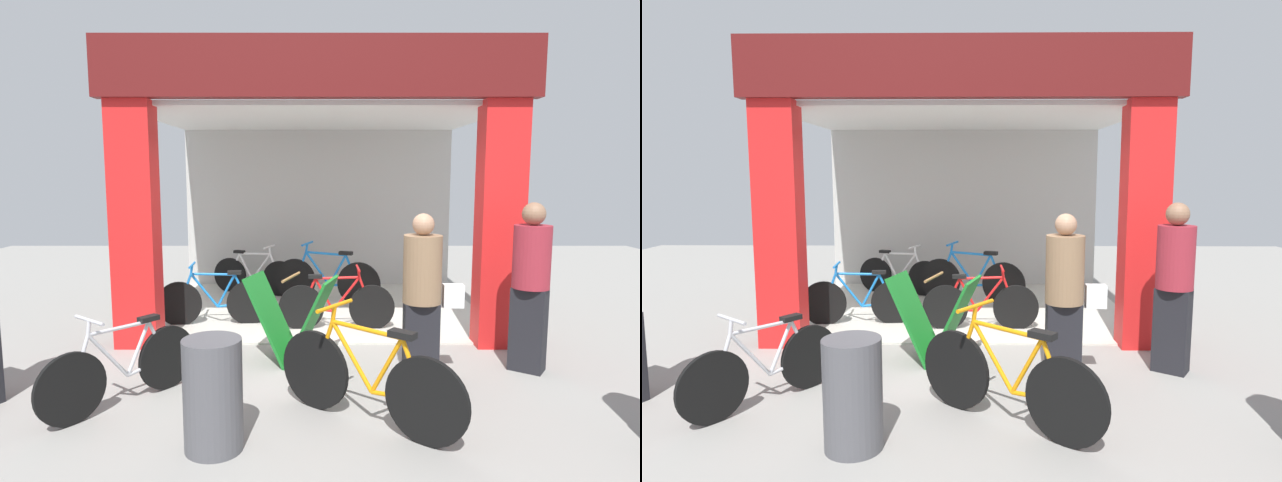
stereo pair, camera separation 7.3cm
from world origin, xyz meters
TOP-DOWN VIEW (x-y plane):
  - ground_plane at (0.00, 0.00)m, footprint 17.54×17.54m
  - shop_facade at (0.00, 1.70)m, footprint 4.97×3.81m
  - bicycle_inside_0 at (0.14, 2.06)m, footprint 1.67×0.63m
  - bicycle_inside_1 at (-1.09, 2.65)m, footprint 1.47×0.58m
  - bicycle_inside_2 at (0.24, 0.61)m, footprint 1.53×0.42m
  - bicycle_inside_3 at (-1.40, 0.83)m, footprint 1.54×0.42m
  - bicycle_parked_0 at (-1.71, -1.66)m, footprint 0.97×1.26m
  - bicycle_parked_1 at (0.41, -2.04)m, footprint 1.42×1.11m
  - sandwich_board_sign at (-0.28, -0.58)m, footprint 1.03×0.76m
  - pedestrian_1 at (1.04, -1.06)m, footprint 0.60×0.39m
  - pedestrian_2 at (2.20, -0.81)m, footprint 0.52×0.52m
  - trash_bin at (-0.76, -2.42)m, footprint 0.44×0.44m

SIDE VIEW (x-z plane):
  - ground_plane at x=0.00m, z-range 0.00..0.00m
  - bicycle_inside_2 at x=0.24m, z-range -0.08..0.76m
  - bicycle_inside_3 at x=-1.40m, z-range -0.09..0.76m
  - bicycle_inside_1 at x=-1.09m, z-range -0.09..0.76m
  - bicycle_parked_0 at x=-1.71m, z-range -0.09..0.77m
  - bicycle_inside_0 at x=0.14m, z-range -0.10..0.86m
  - bicycle_parked_1 at x=0.41m, z-range -0.10..0.87m
  - trash_bin at x=-0.76m, z-range 0.00..0.85m
  - sandwich_board_sign at x=-0.28m, z-range 0.00..0.96m
  - pedestrian_1 at x=1.04m, z-range 0.04..1.70m
  - pedestrian_2 at x=2.20m, z-range 0.04..1.81m
  - shop_facade at x=0.00m, z-range 0.12..3.67m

